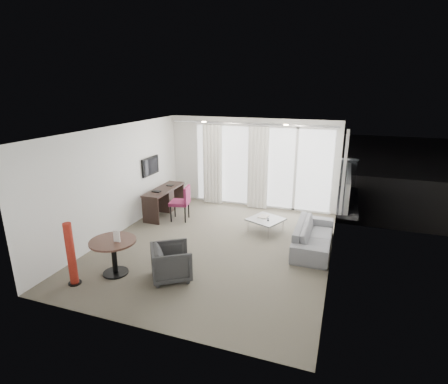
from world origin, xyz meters
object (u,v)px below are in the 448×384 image
(desk_chair, at_px, (180,203))
(rattan_chair_a, at_px, (288,184))
(coffee_table, at_px, (266,225))
(sofa, at_px, (314,236))
(red_lamp, at_px, (71,254))
(round_table, at_px, (114,257))
(tub_armchair, at_px, (171,262))
(desk, at_px, (165,202))
(rattan_chair_b, at_px, (312,179))

(desk_chair, xyz_separation_m, rattan_chair_a, (2.40, 3.00, -0.05))
(coffee_table, relative_size, sofa, 0.38)
(red_lamp, bearing_deg, round_table, 48.61)
(desk_chair, height_order, tub_armchair, desk_chair)
(desk, relative_size, rattan_chair_b, 2.04)
(rattan_chair_a, bearing_deg, red_lamp, -102.52)
(red_lamp, xyz_separation_m, rattan_chair_a, (2.81, 6.50, -0.17))
(desk_chair, xyz_separation_m, round_table, (0.08, -2.95, -0.12))
(tub_armchair, height_order, sofa, tub_armchair)
(desk_chair, height_order, sofa, desk_chair)
(coffee_table, xyz_separation_m, sofa, (1.20, -0.53, 0.12))
(desk, xyz_separation_m, red_lamp, (0.18, -3.74, 0.22))
(desk, relative_size, coffee_table, 2.14)
(round_table, bearing_deg, red_lamp, -131.39)
(red_lamp, bearing_deg, coffee_table, 51.74)
(round_table, height_order, sofa, round_table)
(desk_chair, distance_m, round_table, 2.96)
(red_lamp, xyz_separation_m, rattan_chair_b, (3.46, 7.49, -0.20))
(coffee_table, bearing_deg, rattan_chair_b, 80.07)
(sofa, height_order, rattan_chair_a, rattan_chair_a)
(round_table, height_order, tub_armchair, round_table)
(tub_armchair, bearing_deg, round_table, 67.28)
(round_table, xyz_separation_m, tub_armchair, (1.11, 0.22, -0.02))
(coffee_table, relative_size, rattan_chair_b, 0.95)
(tub_armchair, bearing_deg, red_lamp, 82.02)
(round_table, height_order, red_lamp, red_lamp)
(round_table, bearing_deg, rattan_chair_b, 66.80)
(tub_armchair, xyz_separation_m, coffee_table, (1.17, 2.73, -0.16))
(desk, height_order, rattan_chair_b, rattan_chair_b)
(tub_armchair, bearing_deg, sofa, -80.85)
(desk_chair, bearing_deg, red_lamp, -107.81)
(coffee_table, xyz_separation_m, rattan_chair_a, (0.05, 3.00, 0.25))
(desk, xyz_separation_m, rattan_chair_a, (2.99, 2.76, 0.05))
(sofa, bearing_deg, red_lamp, 126.83)
(desk_chair, distance_m, red_lamp, 3.53)
(tub_armchair, bearing_deg, rattan_chair_b, -49.24)
(coffee_table, distance_m, rattan_chair_b, 4.05)
(sofa, distance_m, rattan_chair_a, 3.72)
(desk_chair, height_order, round_table, desk_chair)
(round_table, xyz_separation_m, sofa, (3.48, 2.42, -0.06))
(red_lamp, distance_m, rattan_chair_a, 7.09)
(desk_chair, xyz_separation_m, rattan_chair_b, (3.05, 3.98, -0.08))
(desk_chair, height_order, red_lamp, red_lamp)
(desk_chair, relative_size, round_table, 1.09)
(round_table, height_order, rattan_chair_a, rattan_chair_a)
(rattan_chair_b, bearing_deg, rattan_chair_a, -133.81)
(red_lamp, distance_m, tub_armchair, 1.79)
(sofa, relative_size, rattan_chair_a, 2.32)
(round_table, relative_size, sofa, 0.44)
(round_table, distance_m, red_lamp, 0.78)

